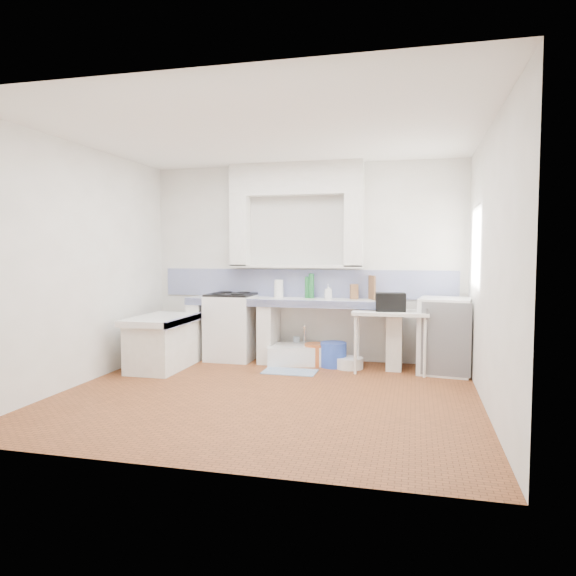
% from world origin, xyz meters
% --- Properties ---
extents(floor, '(4.50, 4.50, 0.00)m').
position_xyz_m(floor, '(0.00, 0.00, 0.00)').
color(floor, brown).
rests_on(floor, ground).
extents(ceiling, '(4.50, 4.50, 0.00)m').
position_xyz_m(ceiling, '(0.00, 0.00, 2.80)').
color(ceiling, white).
rests_on(ceiling, ground).
extents(wall_back, '(4.50, 0.00, 4.50)m').
position_xyz_m(wall_back, '(0.00, 2.00, 1.40)').
color(wall_back, white).
rests_on(wall_back, ground).
extents(wall_front, '(4.50, 0.00, 4.50)m').
position_xyz_m(wall_front, '(0.00, -2.00, 1.40)').
color(wall_front, white).
rests_on(wall_front, ground).
extents(wall_left, '(0.00, 4.50, 4.50)m').
position_xyz_m(wall_left, '(-2.25, 0.00, 1.40)').
color(wall_left, white).
rests_on(wall_left, ground).
extents(wall_right, '(0.00, 4.50, 4.50)m').
position_xyz_m(wall_right, '(2.25, 0.00, 1.40)').
color(wall_right, white).
rests_on(wall_right, ground).
extents(alcove_mass, '(1.90, 0.25, 0.45)m').
position_xyz_m(alcove_mass, '(-0.10, 1.88, 2.58)').
color(alcove_mass, white).
rests_on(alcove_mass, ground).
extents(window_frame, '(0.35, 0.86, 1.06)m').
position_xyz_m(window_frame, '(2.42, 1.20, 1.60)').
color(window_frame, '#3B2012').
rests_on(window_frame, ground).
extents(lace_valance, '(0.01, 0.84, 0.24)m').
position_xyz_m(lace_valance, '(2.28, 1.20, 1.98)').
color(lace_valance, white).
rests_on(lace_valance, ground).
extents(counter_slab, '(3.00, 0.60, 0.08)m').
position_xyz_m(counter_slab, '(-0.10, 1.70, 0.86)').
color(counter_slab, white).
rests_on(counter_slab, ground).
extents(counter_lip, '(3.00, 0.04, 0.10)m').
position_xyz_m(counter_lip, '(-0.10, 1.42, 0.86)').
color(counter_lip, navy).
rests_on(counter_lip, ground).
extents(counter_pier_left, '(0.20, 0.55, 0.82)m').
position_xyz_m(counter_pier_left, '(-1.50, 1.70, 0.41)').
color(counter_pier_left, white).
rests_on(counter_pier_left, ground).
extents(counter_pier_mid, '(0.20, 0.55, 0.82)m').
position_xyz_m(counter_pier_mid, '(-0.45, 1.70, 0.41)').
color(counter_pier_mid, white).
rests_on(counter_pier_mid, ground).
extents(counter_pier_right, '(0.20, 0.55, 0.82)m').
position_xyz_m(counter_pier_right, '(1.30, 1.70, 0.41)').
color(counter_pier_right, white).
rests_on(counter_pier_right, ground).
extents(peninsula_top, '(0.70, 1.10, 0.08)m').
position_xyz_m(peninsula_top, '(-1.70, 0.90, 0.66)').
color(peninsula_top, white).
rests_on(peninsula_top, ground).
extents(peninsula_base, '(0.60, 1.00, 0.62)m').
position_xyz_m(peninsula_base, '(-1.70, 0.90, 0.31)').
color(peninsula_base, white).
rests_on(peninsula_base, ground).
extents(peninsula_lip, '(0.04, 1.10, 0.10)m').
position_xyz_m(peninsula_lip, '(-1.37, 0.90, 0.66)').
color(peninsula_lip, navy).
rests_on(peninsula_lip, ground).
extents(backsplash, '(4.27, 0.03, 0.40)m').
position_xyz_m(backsplash, '(0.00, 1.99, 1.10)').
color(backsplash, navy).
rests_on(backsplash, ground).
extents(stove, '(0.66, 0.64, 0.93)m').
position_xyz_m(stove, '(-1.01, 1.71, 0.46)').
color(stove, white).
rests_on(stove, ground).
extents(sink, '(1.08, 0.78, 0.23)m').
position_xyz_m(sink, '(0.04, 1.67, 0.12)').
color(sink, white).
rests_on(sink, ground).
extents(side_table, '(0.97, 0.55, 0.04)m').
position_xyz_m(side_table, '(1.25, 1.44, 0.40)').
color(side_table, white).
rests_on(side_table, ground).
extents(fridge, '(0.70, 0.70, 0.97)m').
position_xyz_m(fridge, '(1.93, 1.55, 0.48)').
color(fridge, white).
rests_on(fridge, ground).
extents(bucket_red, '(0.34, 0.34, 0.26)m').
position_xyz_m(bucket_red, '(-0.11, 1.60, 0.13)').
color(bucket_red, red).
rests_on(bucket_red, ground).
extents(bucket_orange, '(0.36, 0.36, 0.30)m').
position_xyz_m(bucket_orange, '(0.25, 1.62, 0.15)').
color(bucket_orange, '#D1632B').
rests_on(bucket_orange, ground).
extents(bucket_blue, '(0.43, 0.43, 0.33)m').
position_xyz_m(bucket_blue, '(0.49, 1.57, 0.17)').
color(bucket_blue, blue).
rests_on(bucket_blue, ground).
extents(basin_white, '(0.48, 0.48, 0.14)m').
position_xyz_m(basin_white, '(0.72, 1.52, 0.07)').
color(basin_white, white).
rests_on(basin_white, ground).
extents(water_bottle_a, '(0.11, 0.11, 0.34)m').
position_xyz_m(water_bottle_a, '(-0.08, 1.85, 0.17)').
color(water_bottle_a, silver).
rests_on(water_bottle_a, ground).
extents(water_bottle_b, '(0.09, 0.09, 0.29)m').
position_xyz_m(water_bottle_b, '(0.26, 1.85, 0.15)').
color(water_bottle_b, silver).
rests_on(water_bottle_b, ground).
extents(black_bag, '(0.40, 0.25, 0.24)m').
position_xyz_m(black_bag, '(1.25, 1.40, 0.91)').
color(black_bag, black).
rests_on(black_bag, side_table).
extents(green_bottle_a, '(0.07, 0.07, 0.31)m').
position_xyz_m(green_bottle_a, '(0.07, 1.85, 1.05)').
color(green_bottle_a, '#1E652F').
rests_on(green_bottle_a, counter_slab).
extents(green_bottle_b, '(0.10, 0.10, 0.35)m').
position_xyz_m(green_bottle_b, '(0.13, 1.85, 1.07)').
color(green_bottle_b, '#1E652F').
rests_on(green_bottle_b, counter_slab).
extents(knife_block, '(0.13, 0.11, 0.21)m').
position_xyz_m(knife_block, '(0.74, 1.85, 1.00)').
color(knife_block, brown).
rests_on(knife_block, counter_slab).
extents(cutting_board, '(0.12, 0.23, 0.33)m').
position_xyz_m(cutting_board, '(0.98, 1.85, 1.07)').
color(cutting_board, brown).
rests_on(cutting_board, counter_slab).
extents(paper_towel, '(0.16, 0.16, 0.26)m').
position_xyz_m(paper_towel, '(-0.34, 1.83, 1.03)').
color(paper_towel, white).
rests_on(paper_towel, counter_slab).
extents(soap_bottle, '(0.12, 0.12, 0.20)m').
position_xyz_m(soap_bottle, '(0.38, 1.82, 1.00)').
color(soap_bottle, white).
rests_on(soap_bottle, counter_slab).
extents(rug, '(0.69, 0.40, 0.01)m').
position_xyz_m(rug, '(-0.00, 1.11, 0.01)').
color(rug, '#2E5790').
rests_on(rug, ground).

